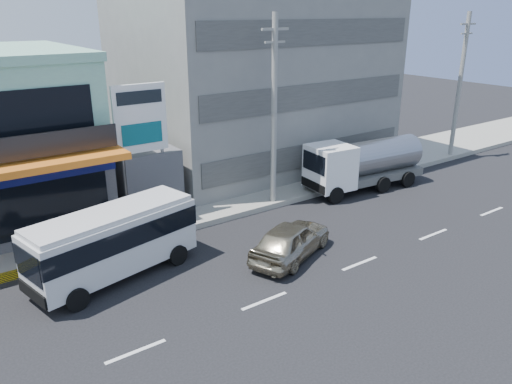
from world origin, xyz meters
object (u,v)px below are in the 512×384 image
billboard (141,126)px  minibus (113,238)px  utility_pole_near (274,112)px  utility_pole_far (459,86)px  satellite_dish (138,145)px  sedan (291,240)px  concrete_building (253,59)px  tanker_truck (362,164)px

billboard → minibus: billboard is taller
utility_pole_near → utility_pole_far: 16.00m
satellite_dish → billboard: billboard is taller
billboard → sedan: 8.86m
concrete_building → utility_pole_far: 14.32m
billboard → utility_pole_near: size_ratio=0.69×
concrete_building → satellite_dish: (-10.00, -4.00, -3.42)m
satellite_dish → billboard: bearing=-105.5°
satellite_dish → minibus: (-3.75, -6.08, -1.89)m
utility_pole_near → sedan: bearing=-119.9°
billboard → tanker_truck: (12.35, -2.67, -3.33)m
sedan → tanker_truck: tanker_truck is taller
minibus → tanker_truck: bearing=5.9°
billboard → tanker_truck: billboard is taller
utility_pole_far → minibus: 26.10m
utility_pole_near → minibus: utility_pole_near is taller
utility_pole_far → tanker_truck: (-10.15, -0.87, -3.55)m
satellite_dish → minibus: 7.39m
minibus → sedan: minibus is taller
utility_pole_near → tanker_truck: utility_pole_near is taller
satellite_dish → utility_pole_near: utility_pole_near is taller
billboard → tanker_truck: 13.06m
minibus → billboard: bearing=52.8°
satellite_dish → utility_pole_far: 22.35m
utility_pole_far → tanker_truck: bearing=-175.1°
utility_pole_near → sedan: (-3.00, -5.22, -4.35)m
sedan → satellite_dish: bearing=-4.2°
minibus → tanker_truck: 15.68m
satellite_dish → sedan: 9.72m
concrete_building → tanker_truck: bearing=-77.7°
utility_pole_near → tanker_truck: size_ratio=1.29×
tanker_truck → minibus: bearing=-174.1°
tanker_truck → billboard: bearing=167.8°
concrete_building → utility_pole_near: bearing=-117.8°
utility_pole_near → minibus: (-9.75, -2.48, -3.47)m
utility_pole_near → sedan: size_ratio=2.12×
concrete_building → sedan: bearing=-118.6°
utility_pole_far → utility_pole_near: bearing=180.0°
tanker_truck → utility_pole_far: bearing=4.9°
billboard → sedan: billboard is taller
utility_pole_near → minibus: bearing=-165.7°
concrete_building → minibus: bearing=-143.7°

